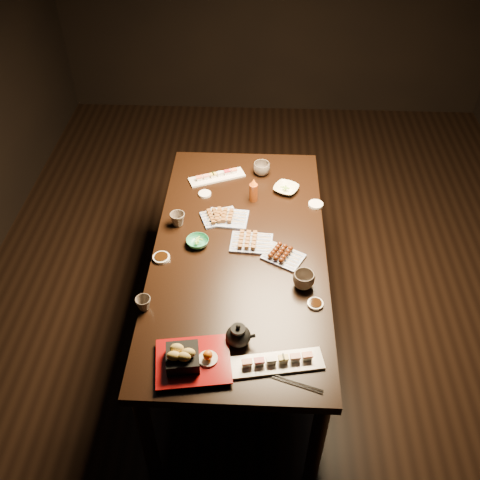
% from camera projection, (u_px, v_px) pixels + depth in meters
% --- Properties ---
extents(ground, '(5.00, 5.00, 0.00)m').
position_uv_depth(ground, '(274.00, 293.00, 3.57)').
color(ground, black).
rests_on(ground, ground).
extents(dining_table, '(1.02, 1.86, 0.75)m').
position_uv_depth(dining_table, '(240.00, 297.00, 3.05)').
color(dining_table, black).
rests_on(dining_table, ground).
extents(sushi_platter_near, '(0.41, 0.18, 0.05)m').
position_uv_depth(sushi_platter_near, '(277.00, 361.00, 2.26)').
color(sushi_platter_near, white).
rests_on(sushi_platter_near, dining_table).
extents(sushi_platter_far, '(0.35, 0.22, 0.04)m').
position_uv_depth(sushi_platter_far, '(217.00, 175.00, 3.25)').
color(sushi_platter_far, white).
rests_on(sushi_platter_far, dining_table).
extents(yakitori_plate_center, '(0.23, 0.18, 0.06)m').
position_uv_depth(yakitori_plate_center, '(228.00, 216.00, 2.95)').
color(yakitori_plate_center, '#828EB6').
rests_on(yakitori_plate_center, dining_table).
extents(yakitori_plate_right, '(0.23, 0.17, 0.06)m').
position_uv_depth(yakitori_plate_right, '(251.00, 240.00, 2.81)').
color(yakitori_plate_right, '#828EB6').
rests_on(yakitori_plate_right, dining_table).
extents(yakitori_plate_left, '(0.23, 0.20, 0.05)m').
position_uv_depth(yakitori_plate_left, '(220.00, 215.00, 2.96)').
color(yakitori_plate_left, '#828EB6').
rests_on(yakitori_plate_left, dining_table).
extents(tsukune_plate, '(0.24, 0.22, 0.05)m').
position_uv_depth(tsukune_plate, '(283.00, 254.00, 2.73)').
color(tsukune_plate, '#828EB6').
rests_on(tsukune_plate, dining_table).
extents(edamame_bowl_green, '(0.14, 0.14, 0.04)m').
position_uv_depth(edamame_bowl_green, '(198.00, 242.00, 2.81)').
color(edamame_bowl_green, '#2F9065').
rests_on(edamame_bowl_green, dining_table).
extents(edamame_bowl_cream, '(0.19, 0.19, 0.03)m').
position_uv_depth(edamame_bowl_cream, '(286.00, 189.00, 3.15)').
color(edamame_bowl_cream, '#EEE9C2').
rests_on(edamame_bowl_cream, dining_table).
extents(tempura_tray, '(0.35, 0.30, 0.12)m').
position_uv_depth(tempura_tray, '(193.00, 356.00, 2.23)').
color(tempura_tray, black).
rests_on(tempura_tray, dining_table).
extents(teacup_near_left, '(0.08, 0.08, 0.07)m').
position_uv_depth(teacup_near_left, '(144.00, 304.00, 2.48)').
color(teacup_near_left, brown).
rests_on(teacup_near_left, dining_table).
extents(teacup_mid_right, '(0.14, 0.14, 0.08)m').
position_uv_depth(teacup_mid_right, '(304.00, 280.00, 2.58)').
color(teacup_mid_right, brown).
rests_on(teacup_mid_right, dining_table).
extents(teacup_far_left, '(0.09, 0.09, 0.08)m').
position_uv_depth(teacup_far_left, '(178.00, 219.00, 2.91)').
color(teacup_far_left, brown).
rests_on(teacup_far_left, dining_table).
extents(teacup_far_right, '(0.13, 0.13, 0.08)m').
position_uv_depth(teacup_far_right, '(262.00, 169.00, 3.26)').
color(teacup_far_right, brown).
rests_on(teacup_far_right, dining_table).
extents(teapot, '(0.15, 0.15, 0.11)m').
position_uv_depth(teapot, '(238.00, 334.00, 2.32)').
color(teapot, black).
rests_on(teapot, dining_table).
extents(condiment_bottle, '(0.06, 0.06, 0.15)m').
position_uv_depth(condiment_bottle, '(254.00, 190.00, 3.05)').
color(condiment_bottle, maroon).
rests_on(condiment_bottle, dining_table).
extents(sauce_dish_west, '(0.10, 0.10, 0.02)m').
position_uv_depth(sauce_dish_west, '(161.00, 258.00, 2.74)').
color(sauce_dish_west, white).
rests_on(sauce_dish_west, dining_table).
extents(sauce_dish_east, '(0.09, 0.09, 0.01)m').
position_uv_depth(sauce_dish_east, '(316.00, 204.00, 3.06)').
color(sauce_dish_east, white).
rests_on(sauce_dish_east, dining_table).
extents(sauce_dish_se, '(0.08, 0.08, 0.01)m').
position_uv_depth(sauce_dish_se, '(315.00, 304.00, 2.51)').
color(sauce_dish_se, white).
rests_on(sauce_dish_se, dining_table).
extents(sauce_dish_nw, '(0.08, 0.08, 0.01)m').
position_uv_depth(sauce_dish_nw, '(205.00, 194.00, 3.13)').
color(sauce_dish_nw, white).
rests_on(sauce_dish_nw, dining_table).
extents(chopsticks_near, '(0.16, 0.16, 0.01)m').
position_uv_depth(chopsticks_near, '(187.00, 368.00, 2.26)').
color(chopsticks_near, black).
rests_on(chopsticks_near, dining_table).
extents(chopsticks_se, '(0.21, 0.09, 0.01)m').
position_uv_depth(chopsticks_se, '(297.00, 384.00, 2.20)').
color(chopsticks_se, black).
rests_on(chopsticks_se, dining_table).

